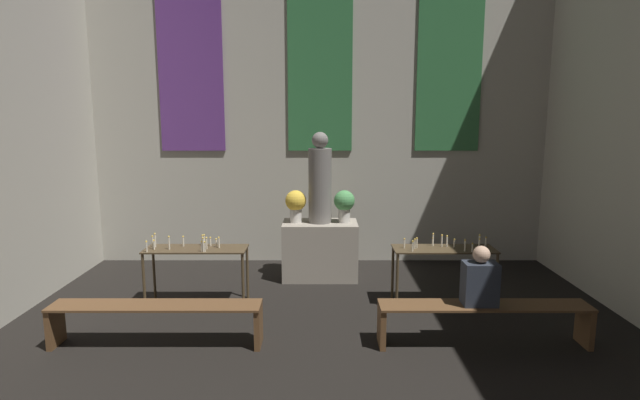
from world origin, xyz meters
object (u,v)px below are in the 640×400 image
statue (320,181)px  pew_back_right (484,315)px  altar (320,250)px  pew_back_left (156,315)px  candle_rack_left (196,255)px  flower_vase_left (296,203)px  flower_vase_right (344,203)px  candle_rack_right (444,255)px  person_seated (480,280)px

statue → pew_back_right: 3.13m
altar → pew_back_left: (-1.77, -2.32, -0.09)m
altar → pew_back_right: altar is taller
statue → candle_rack_left: bearing=-146.2°
flower_vase_left → pew_back_right: 3.26m
flower_vase_right → candle_rack_right: 1.74m
flower_vase_right → pew_back_right: bearing=-58.9°
statue → person_seated: bearing=-53.7°
flower_vase_left → candle_rack_left: bearing=-139.1°
altar → flower_vase_left: flower_vase_left is taller
statue → person_seated: size_ratio=2.11×
flower_vase_left → flower_vase_right: (0.73, 0.00, 0.00)m
candle_rack_left → person_seated: 3.55m
statue → altar: bearing=0.0°
candle_rack_left → candle_rack_right: candle_rack_left is taller
flower_vase_right → candle_rack_left: 2.33m
statue → flower_vase_left: bearing=180.0°
altar → statue: (0.00, 0.00, 1.06)m
candle_rack_right → pew_back_left: bearing=-160.1°
flower_vase_left → candle_rack_right: size_ratio=0.37×
pew_back_left → person_seated: (3.47, 0.00, 0.39)m
flower_vase_left → pew_back_left: flower_vase_left is taller
flower_vase_right → pew_back_right: (1.40, -2.32, -0.82)m
candle_rack_left → pew_back_right: (3.39, -1.23, -0.32)m
flower_vase_left → pew_back_right: size_ratio=0.22×
flower_vase_left → candle_rack_right: flower_vase_left is taller
statue → pew_back_left: statue is taller
statue → pew_back_right: statue is taller
statue → flower_vase_right: (0.37, 0.00, -0.33)m
flower_vase_left → candle_rack_left: size_ratio=0.37×
altar → candle_rack_right: candle_rack_right is taller
statue → pew_back_right: size_ratio=0.60×
candle_rack_right → altar: bearing=146.2°
flower_vase_left → pew_back_right: (2.13, -2.32, -0.82)m
altar → flower_vase_right: (0.37, 0.00, 0.73)m
flower_vase_right → candle_rack_right: size_ratio=0.37×
flower_vase_left → pew_back_left: 2.83m
altar → person_seated: size_ratio=1.75×
pew_back_right → person_seated: bearing=180.0°
altar → flower_vase_right: size_ratio=2.30×
statue → flower_vase_left: size_ratio=2.77×
candle_rack_left → statue: bearing=33.8°
pew_back_left → person_seated: 3.49m
candle_rack_left → flower_vase_left: bearing=40.9°
candle_rack_right → statue: bearing=146.2°
pew_back_left → pew_back_right: size_ratio=1.00×
flower_vase_left → person_seated: size_ratio=0.76×
altar → flower_vase_left: bearing=180.0°
altar → pew_back_right: size_ratio=0.50×
statue → pew_back_right: (1.77, -2.32, -1.15)m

